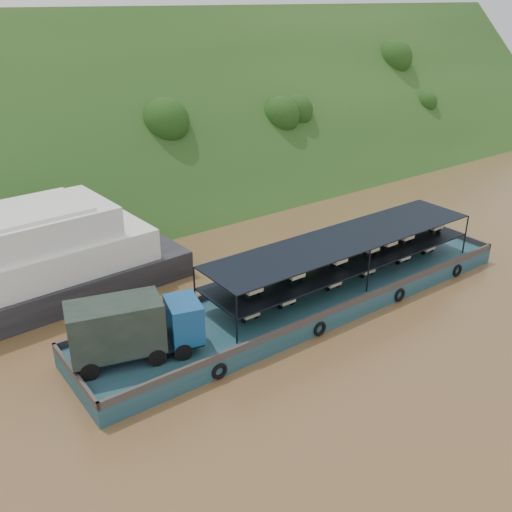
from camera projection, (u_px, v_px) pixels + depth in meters
ground at (301, 302)px, 42.65m from camera, size 160.00×160.00×0.00m
hillside at (108, 185)px, 69.01m from camera, size 140.00×39.60×39.60m
cargo_barge at (289, 298)px, 40.51m from camera, size 35.11×7.18×5.10m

